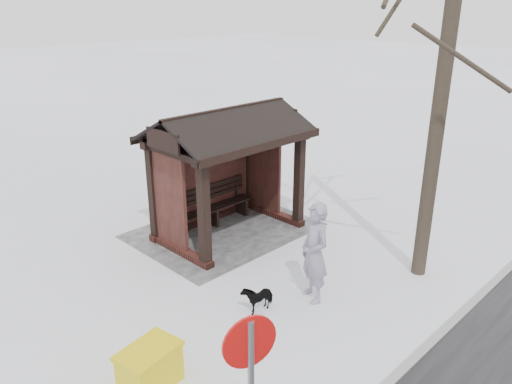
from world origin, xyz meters
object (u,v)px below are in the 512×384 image
at_px(road_sign, 250,371).
at_px(dog, 258,297).
at_px(bus_shelter, 223,146).
at_px(grit_bin, 150,368).
at_px(pedestrian, 315,253).

bearing_deg(road_sign, dog, -119.42).
distance_m(dog, road_sign, 3.94).
xyz_separation_m(bus_shelter, grit_bin, (4.33, 3.22, -1.83)).
bearing_deg(bus_shelter, road_sign, 50.51).
relative_size(bus_shelter, pedestrian, 1.86).
bearing_deg(pedestrian, bus_shelter, -171.57).
relative_size(dog, road_sign, 0.26).
relative_size(pedestrian, grit_bin, 2.02).
xyz_separation_m(bus_shelter, dog, (1.82, 2.93, -1.90)).
bearing_deg(grit_bin, road_sign, 76.45).
distance_m(grit_bin, road_sign, 2.62).
distance_m(pedestrian, road_sign, 4.24).
height_order(pedestrian, grit_bin, pedestrian).
bearing_deg(road_sign, grit_bin, -76.73).
bearing_deg(bus_shelter, grit_bin, 36.60).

